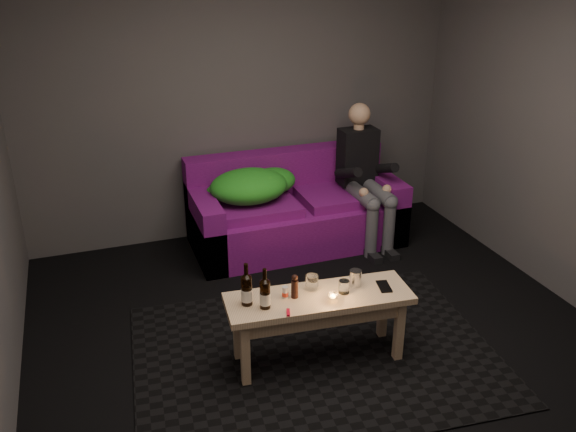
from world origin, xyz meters
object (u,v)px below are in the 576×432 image
beer_bottle_b (265,294)px  steel_cup (355,278)px  person (364,173)px  coffee_table (319,307)px  sofa (295,212)px  beer_bottle_a (247,290)px

beer_bottle_b → steel_cup: (0.64, 0.06, -0.05)m
person → steel_cup: bearing=-117.8°
beer_bottle_b → steel_cup: 0.65m
beer_bottle_b → steel_cup: bearing=5.3°
person → coffee_table: size_ratio=1.03×
sofa → person: 0.73m
coffee_table → beer_bottle_a: (-0.46, 0.06, 0.19)m
beer_bottle_a → beer_bottle_b: 0.12m
beer_bottle_a → steel_cup: bearing=-1.2°
sofa → steel_cup: (-0.20, -1.70, 0.25)m
coffee_table → beer_bottle_b: (-0.37, -0.02, 0.19)m
sofa → beer_bottle_b: sofa is taller
person → beer_bottle_b: 2.17m
sofa → person: person is taller
coffee_table → steel_cup: bearing=8.3°
coffee_table → beer_bottle_b: size_ratio=4.55×
sofa → beer_bottle_b: 1.97m
beer_bottle_a → sofa: bearing=61.0°
sofa → coffee_table: bearing=-105.1°
steel_cup → beer_bottle_a: bearing=178.8°
coffee_table → steel_cup: (0.27, 0.04, 0.14)m
beer_bottle_a → steel_cup: 0.74m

